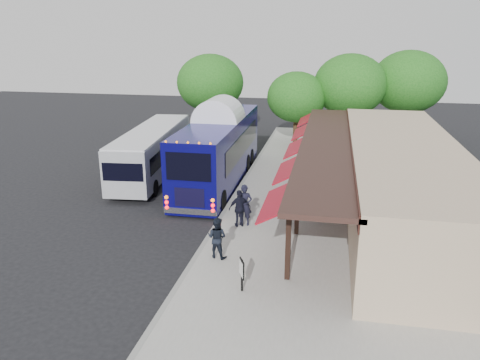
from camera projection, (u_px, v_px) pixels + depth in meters
The scene contains 15 objects.
ground at pixel (213, 231), 21.18m from camera, with size 90.00×90.00×0.00m, color black.
sidewalk at pixel (326, 207), 23.96m from camera, with size 10.00×40.00×0.15m, color #9E9B93.
curb at pixel (232, 200), 24.88m from camera, with size 0.20×40.00×0.16m, color gray.
station_shelter at pixel (399, 177), 22.79m from camera, with size 8.15×20.00×3.60m.
coach_bus at pixel (219, 147), 27.63m from camera, with size 2.78×12.62×4.02m.
city_bus at pixel (153, 150), 29.03m from camera, with size 3.43×11.13×2.94m.
ped_a at pixel (245, 205), 21.26m from camera, with size 0.69×0.46×1.90m, color black.
ped_b at pixel (217, 238), 18.19m from camera, with size 0.81×0.63×1.66m, color black.
ped_c at pixel (240, 208), 21.11m from camera, with size 1.01×0.42×1.73m, color black.
ped_d at pixel (300, 174), 26.51m from camera, with size 0.99×0.57×1.53m, color black.
sign_board at pixel (242, 270), 15.78m from camera, with size 0.26×0.50×1.17m.
tree_left at pixel (297, 97), 35.78m from camera, with size 4.53×4.53×5.80m.
tree_mid at pixel (350, 85), 35.89m from camera, with size 5.56×5.56×7.12m.
tree_right at pixel (408, 82), 36.54m from camera, with size 5.74×5.74×7.35m.
tree_far at pixel (210, 83), 38.20m from camera, with size 5.45×5.45×6.98m.
Camera 1 is at (5.04, -18.87, 8.61)m, focal length 35.00 mm.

